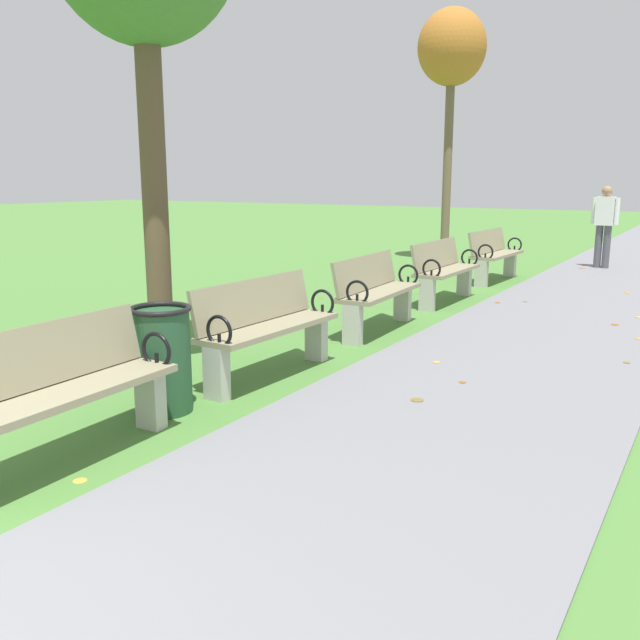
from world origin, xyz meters
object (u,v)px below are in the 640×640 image
object	(u,v)px
park_bench_4	(376,291)
park_bench_5	(444,270)
trash_bin	(162,359)
pedestrian_walking	(604,222)
tree_2	(452,52)
park_bench_6	(494,254)
park_bench_3	(266,325)
park_bench_2	(60,390)

from	to	relation	value
park_bench_4	park_bench_5	bearing A→B (deg)	90.00
trash_bin	park_bench_5	bearing A→B (deg)	88.50
park_bench_4	pedestrian_walking	size ratio (longest dim) A/B	1.00
tree_2	park_bench_6	bearing A→B (deg)	-52.12
park_bench_3	park_bench_5	xyz separation A→B (m)	(-0.00, 4.45, 0.00)
tree_2	pedestrian_walking	xyz separation A→B (m)	(3.16, 0.45, -3.41)
park_bench_4	pedestrian_walking	bearing A→B (deg)	79.70
park_bench_4	park_bench_6	xyz separation A→B (m)	(-0.00, 4.66, 0.00)
park_bench_2	trash_bin	size ratio (longest dim) A/B	1.92
tree_2	trash_bin	distance (m)	11.22
park_bench_3	pedestrian_walking	bearing A→B (deg)	82.04
pedestrian_walking	park_bench_5	bearing A→B (deg)	-104.54
park_bench_2	park_bench_6	xyz separation A→B (m)	(0.00, 9.12, 0.00)
park_bench_4	trash_bin	distance (m)	3.41
park_bench_2	park_bench_4	world-z (taller)	same
pedestrian_walking	trash_bin	xyz separation A→B (m)	(-1.50, -10.84, -0.50)
park_bench_4	park_bench_6	size ratio (longest dim) A/B	1.00
park_bench_4	park_bench_2	bearing A→B (deg)	-90.00
park_bench_2	park_bench_3	xyz separation A→B (m)	(0.00, 2.24, 0.00)
park_bench_3	park_bench_5	bearing A→B (deg)	90.00
park_bench_3	park_bench_4	size ratio (longest dim) A/B	1.00
park_bench_2	tree_2	size ratio (longest dim) A/B	0.31
park_bench_5	tree_2	distance (m)	6.38
park_bench_4	park_bench_5	distance (m)	2.22
park_bench_6	park_bench_2	bearing A→B (deg)	-90.00
park_bench_3	tree_2	size ratio (longest dim) A/B	0.31
park_bench_2	park_bench_3	bearing A→B (deg)	90.00
park_bench_5	tree_2	bearing A→B (deg)	110.82
park_bench_6	trash_bin	world-z (taller)	park_bench_6
park_bench_2	park_bench_6	world-z (taller)	same
park_bench_3	trash_bin	world-z (taller)	park_bench_3
park_bench_4	pedestrian_walking	xyz separation A→B (m)	(1.35, 7.43, 0.44)
tree_2	park_bench_3	bearing A→B (deg)	-78.88
park_bench_4	tree_2	size ratio (longest dim) A/B	0.31
park_bench_3	park_bench_4	world-z (taller)	same
park_bench_3	park_bench_5	size ratio (longest dim) A/B	1.01
park_bench_2	park_bench_3	world-z (taller)	same
trash_bin	park_bench_6	bearing A→B (deg)	88.95
park_bench_2	trash_bin	world-z (taller)	park_bench_2
tree_2	trash_bin	xyz separation A→B (m)	(1.66, -10.39, -3.91)
tree_2	trash_bin	world-z (taller)	tree_2
trash_bin	park_bench_4	bearing A→B (deg)	87.52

